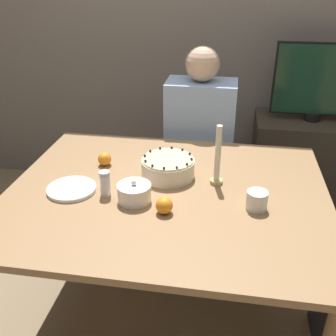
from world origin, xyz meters
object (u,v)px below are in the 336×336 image
Objects in this scene: person_man_blue_shirt at (199,160)px; tv_monitor at (318,82)px; sugar_shaker at (105,183)px; cake at (168,167)px; sugar_bowl at (134,193)px; candle at (217,161)px.

tv_monitor is at bearing -150.90° from person_man_blue_shirt.
tv_monitor is (1.03, 1.22, 0.15)m from sugar_shaker.
cake is 2.20× the size of sugar_shaker.
tv_monitor is (0.90, 1.25, 0.17)m from sugar_bowl.
sugar_bowl is 0.12× the size of person_man_blue_shirt.
tv_monitor is (0.70, 0.39, 0.42)m from person_man_blue_shirt.
tv_monitor reaches higher than candle.
sugar_bowl is 0.39m from candle.
sugar_shaker is (-0.23, -0.21, 0.01)m from cake.
sugar_shaker is at bearing 68.81° from person_man_blue_shirt.
sugar_shaker is 0.40× the size of candle.
candle is 0.49× the size of tv_monitor.
candle is at bearing 31.74° from sugar_bowl.
sugar_shaker is 0.20× the size of tv_monitor.
sugar_bowl is 1.28× the size of sugar_shaker.
tv_monitor is at bearing 61.29° from candle.
candle is at bearing -118.71° from tv_monitor.
cake is 1.30m from tv_monitor.
sugar_shaker is at bearing -138.29° from cake.
sugar_bowl is 0.25× the size of tv_monitor.
cake reaches higher than sugar_bowl.
sugar_bowl is (-0.10, -0.23, -0.01)m from cake.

